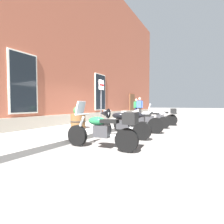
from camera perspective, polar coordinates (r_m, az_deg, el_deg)
name	(u,v)px	position (r m, az deg, el deg)	size (l,w,h in m)	color
ground_plane	(118,131)	(7.67, 2.15, -6.54)	(140.00, 140.00, 0.00)	#565451
sidewalk	(93,127)	(8.46, -6.70, -5.17)	(33.44, 2.95, 0.16)	slate
lane_stripe	(194,137)	(6.77, 26.92, -7.97)	(33.44, 0.12, 0.01)	silver
brick_pub_facade	(40,42)	(12.09, -23.96, 21.44)	(27.44, 5.50, 10.37)	brown
motorcycle_green_touring	(104,129)	(4.40, -2.77, -6.06)	(0.66, 2.14, 1.31)	black
motorcycle_black_sport	(120,122)	(5.86, 2.65, -3.61)	(0.62, 2.12, 1.07)	black
motorcycle_black_naked	(137,122)	(7.12, 8.91, -3.38)	(0.75, 2.14, 0.94)	black
motorcycle_white_sport	(147,117)	(8.73, 12.16, -1.87)	(0.72, 2.09, 1.00)	black
motorcycle_silver_touring	(161,116)	(10.09, 16.84, -1.41)	(0.79, 2.02, 1.29)	black
pedestrian_blue_top	(140,106)	(13.65, 9.68, 1.96)	(0.26, 0.58, 1.66)	black
pedestrian_striped_shirt	(136,107)	(14.76, 8.53, 1.86)	(0.63, 0.36, 1.60)	#1E1E4C
parking_sign	(101,96)	(7.52, -3.79, 5.50)	(0.36, 0.07, 2.21)	#4C4C51
barrel_planter	(78,119)	(7.30, -11.82, -2.51)	(0.67, 0.67, 1.00)	brown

